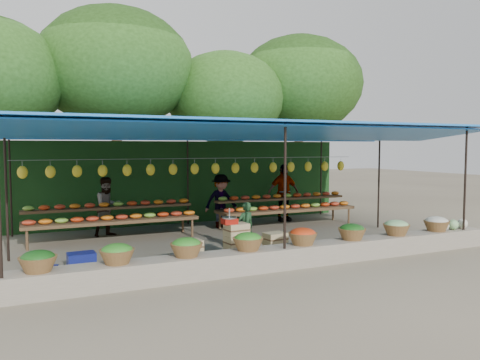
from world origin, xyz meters
name	(u,v)px	position (x,y,z in m)	size (l,w,h in m)	color
ground	(225,241)	(0.00, 0.00, 0.00)	(60.00, 60.00, 0.00)	#65594A
stone_curb	(281,257)	(0.00, -2.75, 0.20)	(10.60, 0.55, 0.40)	gray
stall_canopy	(224,132)	(0.00, 0.06, 2.68)	(10.80, 6.60, 2.82)	black
produce_baskets	(276,239)	(-0.10, -2.75, 0.56)	(8.98, 0.58, 0.34)	brown
netting_backdrop	(185,182)	(0.00, 3.15, 1.25)	(10.60, 0.06, 2.50)	#204D1B
tree_row	(173,81)	(0.50, 6.09, 4.70)	(16.51, 5.50, 7.12)	#392115
fruit_table_left	(112,216)	(-2.49, 1.35, 0.61)	(4.21, 0.95, 0.93)	#4E351F
fruit_table_right	(286,205)	(2.51, 1.35, 0.61)	(4.21, 0.95, 0.93)	#4E351F
crate_counter	(235,246)	(-0.58, -1.90, 0.31)	(2.38, 0.38, 0.77)	tan
weighing_scale	(229,220)	(-0.71, -1.90, 0.85)	(0.31, 0.31, 0.33)	#AB160D
vendor_seated	(246,227)	(-0.07, -1.32, 0.56)	(0.41, 0.27, 1.12)	#1B3D20
customer_left	(108,207)	(-2.51, 1.91, 0.77)	(0.75, 0.59, 1.55)	slate
customer_mid	(221,201)	(0.66, 1.87, 0.77)	(1.00, 0.57, 1.55)	slate
customer_right	(283,193)	(2.90, 2.18, 0.90)	(1.05, 0.44, 1.80)	slate
blue_crate_front	(43,274)	(-4.21, -1.84, 0.13)	(0.43, 0.31, 0.26)	navy
blue_crate_back	(82,261)	(-3.51, -1.23, 0.15)	(0.51, 0.37, 0.31)	navy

